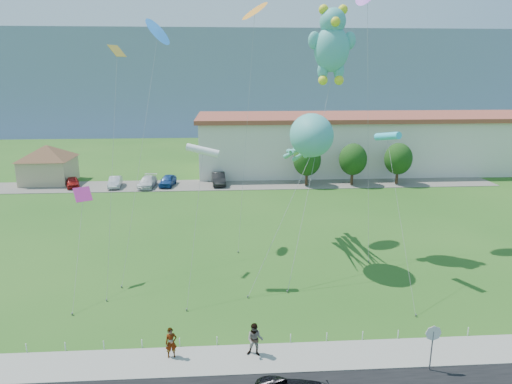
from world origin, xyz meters
TOP-DOWN VIEW (x-y plane):
  - ground at (0.00, 0.00)m, footprint 160.00×160.00m
  - sidewalk at (0.00, -2.75)m, footprint 80.00×2.50m
  - parking_strip at (0.00, 35.00)m, footprint 70.00×6.00m
  - hill_ridge at (0.00, 120.00)m, footprint 160.00×50.00m
  - pavilion at (-24.00, 38.00)m, footprint 9.20×9.20m
  - warehouse at (26.00, 44.00)m, footprint 61.00×15.00m
  - stop_sign at (9.50, -4.21)m, footprint 0.80×0.07m
  - rope_fence at (0.00, -1.30)m, footprint 26.05×0.05m
  - tree_near at (10.00, 34.00)m, footprint 3.60×3.60m
  - tree_mid at (16.00, 34.00)m, footprint 3.60×3.60m
  - tree_far at (22.00, 34.00)m, footprint 3.60×3.60m
  - pedestrian_left at (-3.31, -2.34)m, footprint 0.66×0.51m
  - pedestrian_right at (0.98, -2.48)m, footprint 1.00×0.85m
  - parked_car_red at (-20.02, 34.92)m, footprint 2.67×4.05m
  - parked_car_silver at (-14.61, 34.58)m, footprint 1.74×4.09m
  - parked_car_white at (-10.47, 34.33)m, footprint 2.17×4.71m
  - parked_car_blue at (-7.97, 34.85)m, footprint 2.19×4.26m
  - parked_car_black at (-1.41, 35.08)m, footprint 1.98×4.81m
  - octopus_kite at (5.76, 10.21)m, footprint 6.46×11.97m
  - teddy_bear_kite at (7.78, 12.61)m, footprint 6.06×9.37m
  - small_kite_orange at (2.16, 16.88)m, footprint 2.67×6.10m
  - small_kite_yellow at (-7.95, 10.06)m, footprint 1.29×7.67m
  - small_kite_pink at (-10.13, 7.13)m, footprint 1.29×5.91m
  - small_kite_white at (-1.90, 6.94)m, footprint 1.34×5.70m
  - small_kite_blue at (-5.69, 15.50)m, footprint 2.95×10.57m
  - small_kite_cyan at (10.62, 7.03)m, footprint 0.61×7.39m

SIDE VIEW (x-z plane):
  - ground at x=0.00m, z-range 0.00..0.00m
  - parking_strip at x=0.00m, z-range 0.00..0.06m
  - sidewalk at x=0.00m, z-range 0.00..0.10m
  - rope_fence at x=0.00m, z-range 0.00..0.50m
  - parked_car_red at x=-20.02m, z-range 0.06..1.34m
  - parked_car_silver at x=-14.61m, z-range 0.06..1.37m
  - parked_car_white at x=-10.47m, z-range 0.06..1.40m
  - parked_car_blue at x=-7.97m, z-range 0.06..1.45m
  - parked_car_black at x=-1.41m, z-range 0.06..1.61m
  - pedestrian_left at x=-3.31m, z-range 0.10..1.72m
  - pedestrian_right at x=0.98m, z-range 0.10..1.88m
  - stop_sign at x=9.50m, z-range 0.62..3.12m
  - pavilion at x=-24.00m, z-range 0.52..5.52m
  - tree_near at x=10.00m, z-range 0.65..6.12m
  - tree_mid at x=16.00m, z-range 0.65..6.12m
  - tree_far at x=22.00m, z-range 0.65..6.12m
  - warehouse at x=26.00m, z-range 0.02..8.22m
  - small_kite_pink at x=-10.13m, z-range 2.33..8.99m
  - small_kite_white at x=-1.90m, z-range 4.34..14.03m
  - octopus_kite at x=5.76m, z-range 3.50..14.99m
  - small_kite_cyan at x=10.62m, z-range 4.73..15.25m
  - hill_ridge at x=0.00m, z-range 0.00..25.00m
  - small_kite_yellow at x=-7.95m, z-range 5.52..21.69m
  - teddy_bear_kite at x=7.78m, z-range 6.84..26.00m
  - small_kite_blue at x=-5.69m, z-range 7.93..26.06m
  - small_kite_orange at x=2.16m, z-range 8.77..28.67m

